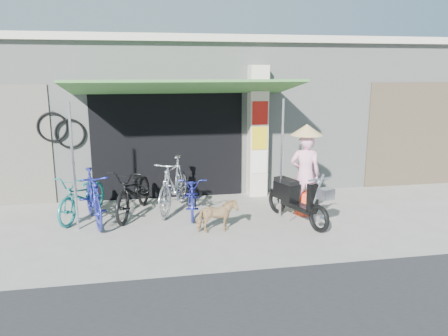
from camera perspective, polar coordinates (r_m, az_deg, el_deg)
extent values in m
plane|color=#9A958B|center=(8.00, 2.74, -8.50)|extent=(80.00, 80.00, 0.00)
cube|color=#979D95|center=(12.53, -2.53, 7.43)|extent=(12.00, 5.00, 3.50)
cube|color=beige|center=(12.50, -2.61, 15.81)|extent=(12.30, 5.30, 0.16)
cube|color=black|center=(9.99, -7.32, 3.12)|extent=(3.40, 0.06, 2.50)
cube|color=black|center=(10.14, -7.21, -0.77)|extent=(3.06, 0.04, 1.10)
torus|color=black|center=(10.02, -19.46, 4.26)|extent=(0.65, 0.05, 0.65)
cylinder|color=silver|center=(10.00, -19.58, 6.09)|extent=(0.02, 0.02, 0.12)
torus|color=black|center=(10.06, -21.50, 5.00)|extent=(0.65, 0.05, 0.65)
cylinder|color=silver|center=(10.04, -21.63, 6.82)|extent=(0.02, 0.02, 0.12)
cube|color=beige|center=(10.14, 4.36, 4.76)|extent=(0.42, 0.42, 3.00)
cube|color=red|center=(9.88, 4.74, 7.17)|extent=(0.36, 0.02, 0.52)
cube|color=gold|center=(9.95, 4.68, 3.90)|extent=(0.36, 0.02, 0.52)
cube|color=white|center=(10.05, 4.62, 0.74)|extent=(0.36, 0.02, 0.50)
cube|color=#397132|center=(8.96, -5.25, 10.45)|extent=(4.60, 1.88, 0.35)
cylinder|color=silver|center=(8.29, -19.07, 0.07)|extent=(0.05, 0.05, 2.36)
cylinder|color=silver|center=(8.60, 7.53, 1.10)|extent=(0.05, 0.05, 2.36)
cube|color=brown|center=(12.03, 23.70, 4.01)|extent=(2.60, 0.06, 2.60)
imported|color=#1A7774|center=(9.11, -17.94, -3.46)|extent=(1.22, 1.83, 0.91)
imported|color=navy|center=(8.72, -16.73, -3.66)|extent=(0.91, 1.79, 1.03)
imported|color=black|center=(9.03, -11.67, -2.94)|extent=(1.22, 2.01, 1.00)
imported|color=silver|center=(9.14, -6.59, -2.13)|extent=(1.20, 1.95, 1.14)
imported|color=navy|center=(8.93, -4.12, -3.43)|extent=(0.71, 1.63, 0.83)
imported|color=tan|center=(7.93, -0.93, -6.31)|extent=(0.76, 0.40, 0.62)
torus|color=black|center=(8.14, 12.29, -6.47)|extent=(0.26, 0.51, 0.51)
torus|color=black|center=(9.06, 6.92, -4.30)|extent=(0.26, 0.51, 0.51)
cube|color=black|center=(8.57, 9.48, -4.87)|extent=(0.51, 0.94, 0.10)
cube|color=black|center=(8.76, 8.11, -2.98)|extent=(0.42, 0.59, 0.33)
cube|color=black|center=(8.71, 8.16, -1.68)|extent=(0.40, 0.58, 0.09)
cube|color=black|center=(8.18, 11.49, -3.82)|extent=(0.23, 0.16, 0.54)
cylinder|color=silver|center=(7.96, 12.40, -1.42)|extent=(0.49, 0.20, 0.03)
cube|color=silver|center=(7.90, 13.17, -3.32)|extent=(0.30, 0.27, 0.19)
imported|color=#F4A4C2|center=(8.93, 10.53, -0.83)|extent=(0.69, 0.55, 1.67)
cone|color=#F04221|center=(9.09, 10.38, -4.54)|extent=(0.38, 0.38, 0.46)
cone|color=#DBB876|center=(8.77, 10.77, 4.94)|extent=(0.64, 0.64, 0.22)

